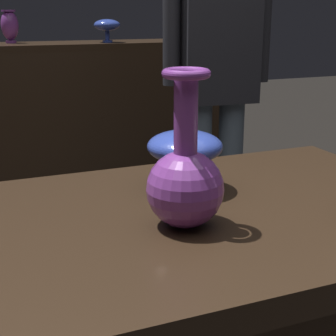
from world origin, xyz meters
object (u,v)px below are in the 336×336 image
vase_centerpiece (185,179)px  shelf_vase_center (10,25)px  vase_tall_behind (185,148)px  shelf_vase_right (107,26)px  visitor_near_right (217,66)px

vase_centerpiece → shelf_vase_center: bearing=91.0°
vase_tall_behind → shelf_vase_center: shelf_vase_center is taller
shelf_vase_center → shelf_vase_right: 0.54m
vase_centerpiece → shelf_vase_right: (0.48, 2.18, 0.20)m
shelf_vase_center → visitor_near_right: size_ratio=0.11×
shelf_vase_right → shelf_vase_center: bearing=164.3°
vase_centerpiece → visitor_near_right: visitor_near_right is taller
shelf_vase_right → visitor_near_right: 1.03m
vase_tall_behind → visitor_near_right: bearing=59.4°
vase_centerpiece → shelf_vase_center: shelf_vase_center is taller
vase_centerpiece → vase_tall_behind: vase_centerpiece is taller
vase_centerpiece → shelf_vase_right: bearing=77.6°
vase_tall_behind → shelf_vase_center: size_ratio=0.87×
vase_tall_behind → shelf_vase_center: bearing=93.2°
visitor_near_right → shelf_vase_center: bearing=-52.8°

